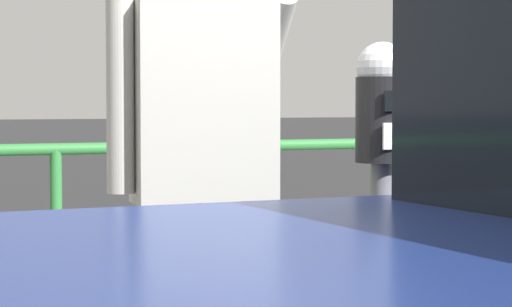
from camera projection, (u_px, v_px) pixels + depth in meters
name	position (u px, v px, depth m)	size (l,w,h in m)	color
parking_meter	(382.00, 149.00, 3.59)	(0.18, 0.19, 1.42)	slate
pedestrian_at_meter	(203.00, 157.00, 3.42)	(0.69, 0.55, 1.79)	#1E233F
background_railing	(227.00, 194.00, 5.56)	(24.06, 0.06, 1.01)	#2D7A38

